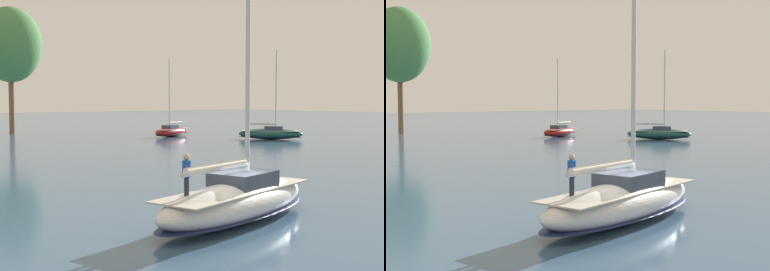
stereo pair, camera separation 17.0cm
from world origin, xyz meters
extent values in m
plane|color=#385675|center=(0.00, 0.00, 0.00)|extent=(400.00, 400.00, 0.00)
cylinder|color=brown|center=(16.29, 66.16, 5.32)|extent=(0.85, 0.85, 10.64)
ellipsoid|color=#477F47|center=(16.29, 66.16, 13.86)|extent=(9.58, 9.58, 11.71)
ellipsoid|color=silver|center=(0.00, 0.00, 0.87)|extent=(10.56, 4.92, 1.73)
ellipsoid|color=#19234C|center=(0.00, 0.00, 0.39)|extent=(10.67, 4.97, 0.21)
cube|color=#BCB7A8|center=(0.00, 0.00, 1.37)|extent=(9.27, 4.22, 0.06)
cube|color=#333D4C|center=(0.50, 0.11, 1.76)|extent=(3.21, 2.55, 0.71)
cylinder|color=silver|center=(0.80, 0.17, 7.77)|extent=(0.20, 0.20, 12.74)
cylinder|color=silver|center=(-1.45, -0.31, 2.42)|extent=(4.52, 1.13, 0.17)
cylinder|color=silver|center=(-1.45, -0.31, 2.54)|extent=(4.09, 1.13, 0.28)
cylinder|color=#232838|center=(-3.06, -0.30, 1.83)|extent=(0.24, 0.24, 0.85)
cylinder|color=#1E4CA5|center=(-3.06, -0.30, 2.58)|extent=(0.40, 0.40, 0.65)
sphere|color=tan|center=(-3.06, -0.30, 3.02)|extent=(0.24, 0.24, 0.24)
ellipsoid|color=#194C47|center=(37.67, 31.41, 0.72)|extent=(7.18, 8.11, 1.44)
ellipsoid|color=#19234C|center=(37.67, 31.41, 0.32)|extent=(7.25, 8.19, 0.17)
cube|color=#BCB7A8|center=(37.67, 31.41, 1.15)|extent=(6.24, 7.07, 0.06)
cube|color=#333D4C|center=(37.93, 31.08, 1.48)|extent=(2.79, 2.90, 0.59)
cylinder|color=silver|center=(38.09, 30.88, 6.49)|extent=(0.17, 0.17, 10.62)
cylinder|color=silver|center=(36.89, 32.37, 2.03)|extent=(2.51, 3.07, 0.14)
cylinder|color=white|center=(36.89, 32.37, 2.13)|extent=(2.34, 2.82, 0.23)
ellipsoid|color=maroon|center=(31.17, 44.46, 0.67)|extent=(8.21, 4.79, 1.35)
ellipsoid|color=#19234C|center=(31.17, 44.46, 0.30)|extent=(8.29, 4.84, 0.16)
cube|color=beige|center=(31.17, 44.46, 1.07)|extent=(7.19, 4.13, 0.06)
cube|color=#333D4C|center=(30.80, 44.33, 1.38)|extent=(2.62, 2.22, 0.55)
cylinder|color=silver|center=(30.57, 44.24, 6.06)|extent=(0.16, 0.16, 9.91)
cylinder|color=silver|center=(32.25, 44.85, 1.90)|extent=(3.40, 1.34, 0.13)
cylinder|color=white|center=(32.25, 44.85, 1.99)|extent=(3.09, 1.30, 0.22)
camera|label=1|loc=(-16.13, -16.12, 5.22)|focal=50.00mm
camera|label=2|loc=(-16.00, -16.23, 5.22)|focal=50.00mm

